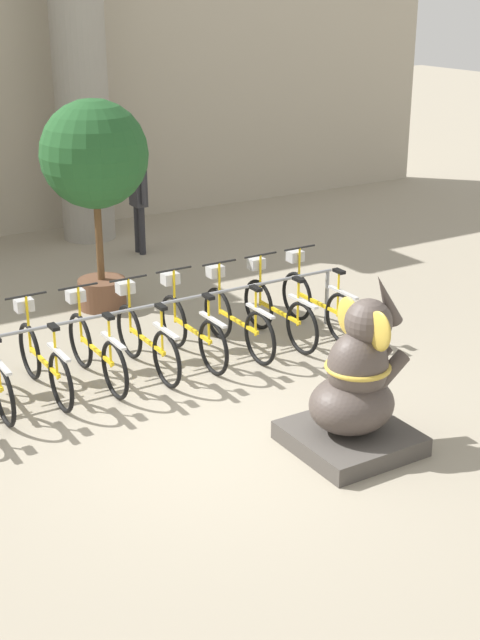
% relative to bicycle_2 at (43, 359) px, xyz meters
% --- Properties ---
extents(ground_plane, '(60.00, 60.00, 0.00)m').
position_rel_bicycle_2_xyz_m(ground_plane, '(1.15, -1.87, -0.41)').
color(ground_plane, '#9E937F').
extents(column_right, '(1.14, 1.14, 5.16)m').
position_rel_bicycle_2_xyz_m(column_right, '(2.90, 5.73, 2.22)').
color(column_right, gray).
rests_on(column_right, ground_plane).
extents(bike_rack, '(5.55, 0.05, 0.77)m').
position_rel_bicycle_2_xyz_m(bike_rack, '(1.24, 0.08, 0.23)').
color(bike_rack, gray).
rests_on(bike_rack, ground_plane).
extents(bicycle_2, '(0.48, 1.67, 1.04)m').
position_rel_bicycle_2_xyz_m(bicycle_2, '(0.00, 0.00, 0.00)').
color(bicycle_2, black).
rests_on(bicycle_2, ground_plane).
extents(bicycle_3, '(0.48, 1.67, 1.04)m').
position_rel_bicycle_2_xyz_m(bicycle_3, '(0.62, -0.01, 0.00)').
color(bicycle_3, black).
rests_on(bicycle_3, ground_plane).
extents(bicycle_4, '(0.48, 1.67, 1.04)m').
position_rel_bicycle_2_xyz_m(bicycle_4, '(1.24, -0.04, 0.00)').
color(bicycle_4, black).
rests_on(bicycle_4, ground_plane).
extents(bicycle_5, '(0.48, 1.67, 1.04)m').
position_rel_bicycle_2_xyz_m(bicycle_5, '(1.86, -0.02, 0.00)').
color(bicycle_5, black).
rests_on(bicycle_5, ground_plane).
extents(bicycle_6, '(0.48, 1.67, 1.04)m').
position_rel_bicycle_2_xyz_m(bicycle_6, '(2.48, -0.06, 0.00)').
color(bicycle_6, black).
rests_on(bicycle_6, ground_plane).
extents(bicycle_7, '(0.48, 1.67, 1.04)m').
position_rel_bicycle_2_xyz_m(bicycle_7, '(3.10, -0.05, 0.00)').
color(bicycle_7, black).
rests_on(bicycle_7, ground_plane).
extents(bicycle_8, '(0.48, 1.67, 1.04)m').
position_rel_bicycle_2_xyz_m(bicycle_8, '(3.72, -0.05, 0.00)').
color(bicycle_8, black).
rests_on(bicycle_8, ground_plane).
extents(elephant_statue, '(1.13, 1.13, 1.79)m').
position_rel_bicycle_2_xyz_m(elephant_statue, '(2.19, -2.77, 0.19)').
color(elephant_statue, '#4C4742').
rests_on(elephant_statue, ground_plane).
extents(person_pedestrian, '(0.22, 0.47, 1.67)m').
position_rel_bicycle_2_xyz_m(person_pedestrian, '(3.26, 4.38, 0.59)').
color(person_pedestrian, '#28282D').
rests_on(person_pedestrian, ground_plane).
extents(potted_tree, '(1.46, 1.46, 2.90)m').
position_rel_bicycle_2_xyz_m(potted_tree, '(1.65, 2.24, 1.65)').
color(potted_tree, brown).
rests_on(potted_tree, ground_plane).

